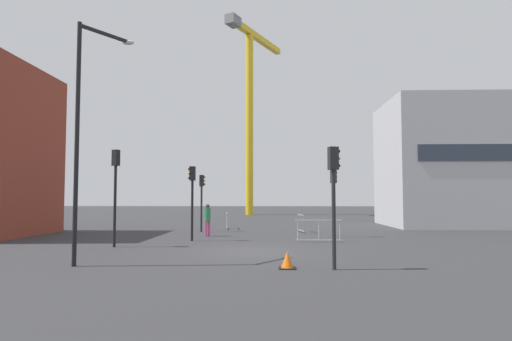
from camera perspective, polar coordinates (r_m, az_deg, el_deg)
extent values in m
plane|color=#333335|center=(17.60, -0.66, -10.56)|extent=(160.00, 160.00, 0.00)
cube|color=#B7B7BC|center=(36.23, 26.43, 0.80)|extent=(12.69, 7.96, 9.24)
cube|color=#2D3847|center=(32.66, 29.32, 2.09)|extent=(10.66, 0.08, 1.10)
cylinder|color=yellow|center=(52.82, -0.86, 6.11)|extent=(0.90, 0.90, 21.84)
cube|color=yellow|center=(57.58, 0.22, 16.97)|extent=(5.98, 11.30, 0.70)
cube|color=slate|center=(52.67, -3.01, 18.97)|extent=(1.87, 2.14, 1.10)
cylinder|color=black|center=(15.04, -22.39, 3.44)|extent=(0.14, 0.14, 7.83)
cube|color=black|center=(16.42, -19.12, 16.52)|extent=(1.15, 1.63, 0.10)
ellipsoid|color=silver|center=(16.93, -16.38, 15.77)|extent=(0.44, 0.24, 0.16)
cylinder|color=#232326|center=(13.39, 10.14, -6.33)|extent=(0.12, 0.12, 2.99)
cube|color=#232326|center=(13.42, 10.06, 1.57)|extent=(0.33, 0.30, 0.70)
sphere|color=#390605|center=(13.51, 10.74, 2.49)|extent=(0.11, 0.11, 0.11)
sphere|color=#F2A514|center=(13.48, 10.75, 1.56)|extent=(0.11, 0.11, 0.11)
sphere|color=#07330F|center=(13.47, 10.76, 0.63)|extent=(0.11, 0.11, 0.11)
cylinder|color=#2D2D30|center=(23.95, 10.14, -5.12)|extent=(0.12, 0.12, 2.91)
cube|color=#2D2D30|center=(23.96, 10.10, -0.80)|extent=(0.35, 0.32, 0.70)
sphere|color=#390605|center=(24.05, 10.46, -0.28)|extent=(0.11, 0.11, 0.11)
sphere|color=#3C2905|center=(24.04, 10.46, -0.81)|extent=(0.11, 0.11, 0.11)
sphere|color=green|center=(24.04, 10.47, -1.33)|extent=(0.11, 0.11, 0.11)
cylinder|color=black|center=(21.84, -8.35, -5.21)|extent=(0.12, 0.12, 2.98)
cube|color=black|center=(21.85, -8.31, -0.39)|extent=(0.28, 0.24, 0.70)
sphere|color=#390605|center=(21.90, -8.76, 0.19)|extent=(0.11, 0.11, 0.11)
sphere|color=#F2A514|center=(21.89, -8.76, -0.39)|extent=(0.11, 0.11, 0.11)
sphere|color=#07330F|center=(21.88, -8.77, -0.96)|extent=(0.11, 0.11, 0.11)
cylinder|color=#232326|center=(27.33, -7.15, -5.02)|extent=(0.12, 0.12, 2.82)
cube|color=#232326|center=(27.33, -7.13, -1.33)|extent=(0.32, 0.29, 0.70)
sphere|color=#390605|center=(27.35, -6.76, -0.87)|extent=(0.11, 0.11, 0.11)
sphere|color=#F2A514|center=(27.34, -6.76, -1.33)|extent=(0.11, 0.11, 0.11)
sphere|color=#07330F|center=(27.33, -6.76, -1.79)|extent=(0.11, 0.11, 0.11)
cylinder|color=black|center=(19.94, -17.97, -4.47)|extent=(0.12, 0.12, 3.53)
cube|color=black|center=(20.01, -17.86, 1.59)|extent=(0.36, 0.34, 0.70)
sphere|color=#390605|center=(20.16, -18.18, 2.19)|extent=(0.11, 0.11, 0.11)
sphere|color=#3C2905|center=(20.14, -18.20, 1.57)|extent=(0.11, 0.11, 0.11)
sphere|color=green|center=(20.12, -18.21, 0.94)|extent=(0.11, 0.11, 0.11)
cylinder|color=#D14C8C|center=(24.29, -6.58, -7.56)|extent=(0.14, 0.14, 0.84)
cylinder|color=#D14C8C|center=(24.39, -6.17, -7.55)|extent=(0.14, 0.14, 0.84)
cylinder|color=#2D844C|center=(24.29, -6.37, -5.73)|extent=(0.34, 0.34, 0.70)
sphere|color=brown|center=(24.28, -6.36, -4.64)|extent=(0.23, 0.23, 0.23)
cube|color=#9EA0A5|center=(29.46, -3.82, -5.62)|extent=(0.28, 1.94, 0.06)
cube|color=#9EA0A5|center=(29.51, -3.83, -7.46)|extent=(0.28, 1.94, 0.06)
cylinder|color=#9EA0A5|center=(28.61, -3.80, -6.73)|extent=(0.04, 0.04, 1.05)
cylinder|color=#9EA0A5|center=(29.49, -3.82, -6.63)|extent=(0.04, 0.04, 1.05)
cylinder|color=#9EA0A5|center=(30.36, -3.85, -6.54)|extent=(0.04, 0.04, 1.05)
cube|color=gray|center=(26.92, 5.92, -5.81)|extent=(0.34, 1.87, 0.06)
cube|color=gray|center=(26.98, 5.93, -7.83)|extent=(0.34, 1.87, 0.06)
cylinder|color=gray|center=(26.12, 6.33, -7.04)|extent=(0.04, 0.04, 1.05)
cylinder|color=gray|center=(26.95, 5.93, -6.93)|extent=(0.04, 0.04, 1.05)
cylinder|color=gray|center=(27.77, 5.55, -6.83)|extent=(0.04, 0.04, 1.05)
cube|color=#B2B5BA|center=(21.35, 8.20, -6.43)|extent=(2.23, 0.16, 0.06)
cube|color=#B2B5BA|center=(21.42, 8.22, -8.97)|extent=(2.23, 0.16, 0.06)
cylinder|color=#B2B5BA|center=(21.35, 5.50, -7.86)|extent=(0.04, 0.04, 1.05)
cylinder|color=#B2B5BA|center=(21.38, 8.21, -7.84)|extent=(0.04, 0.04, 1.05)
cylinder|color=#B2B5BA|center=(21.47, 10.91, -7.79)|extent=(0.04, 0.04, 1.05)
cube|color=black|center=(13.60, 4.11, -12.61)|extent=(0.52, 0.52, 0.03)
cone|color=orange|center=(13.56, 4.11, -11.57)|extent=(0.40, 0.40, 0.53)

